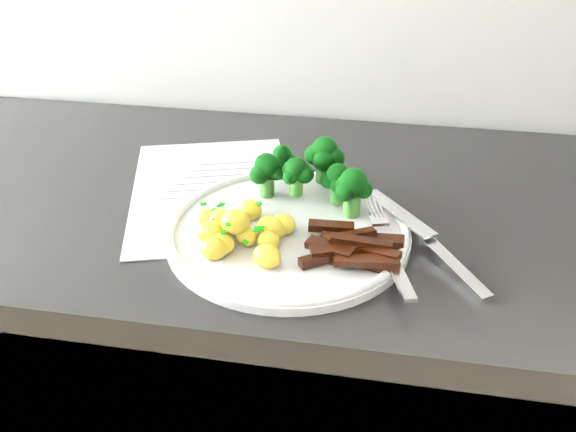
% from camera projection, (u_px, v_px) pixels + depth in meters
% --- Properties ---
extents(counter, '(2.29, 0.57, 0.86)m').
position_uv_depth(counter, '(318.00, 413.00, 1.07)').
color(counter, black).
rests_on(counter, ground).
extents(recipe_paper, '(0.31, 0.37, 0.00)m').
position_uv_depth(recipe_paper, '(213.00, 190.00, 0.87)').
color(recipe_paper, white).
rests_on(recipe_paper, counter).
extents(plate, '(0.31, 0.31, 0.02)m').
position_uv_depth(plate, '(288.00, 230.00, 0.77)').
color(plate, white).
rests_on(plate, counter).
extents(broccoli, '(0.16, 0.11, 0.08)m').
position_uv_depth(broccoli, '(314.00, 170.00, 0.81)').
color(broccoli, '#336E25').
rests_on(broccoli, plate).
extents(potatoes, '(0.13, 0.12, 0.05)m').
position_uv_depth(potatoes, '(243.00, 230.00, 0.73)').
color(potatoes, '#DEC34E').
rests_on(potatoes, plate).
extents(beef_strips, '(0.12, 0.09, 0.03)m').
position_uv_depth(beef_strips, '(352.00, 248.00, 0.71)').
color(beef_strips, black).
rests_on(beef_strips, plate).
extents(fork, '(0.07, 0.21, 0.02)m').
position_uv_depth(fork, '(389.00, 249.00, 0.71)').
color(fork, silver).
rests_on(fork, plate).
extents(knife, '(0.15, 0.21, 0.03)m').
position_uv_depth(knife, '(437.00, 251.00, 0.73)').
color(knife, silver).
rests_on(knife, plate).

